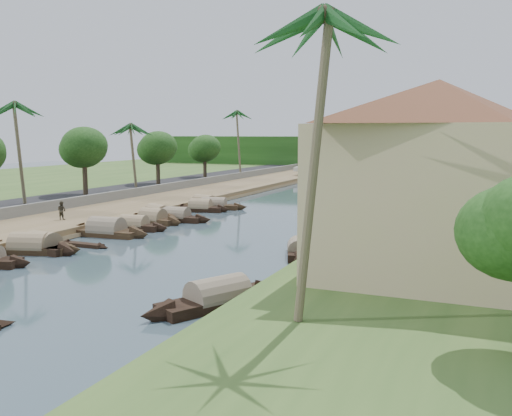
% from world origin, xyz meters
% --- Properties ---
extents(ground, '(220.00, 220.00, 0.00)m').
position_xyz_m(ground, '(0.00, 0.00, 0.00)').
color(ground, '#384B55').
rests_on(ground, ground).
extents(left_bank, '(10.00, 180.00, 0.80)m').
position_xyz_m(left_bank, '(-16.00, 20.00, 0.40)').
color(left_bank, brown).
rests_on(left_bank, ground).
extents(right_bank, '(16.00, 180.00, 1.20)m').
position_xyz_m(right_bank, '(19.00, 20.00, 0.60)').
color(right_bank, '#315120').
rests_on(right_bank, ground).
extents(road, '(8.00, 180.00, 1.40)m').
position_xyz_m(road, '(-24.50, 20.00, 0.70)').
color(road, black).
rests_on(road, ground).
extents(retaining_wall, '(0.40, 180.00, 1.10)m').
position_xyz_m(retaining_wall, '(-20.20, 20.00, 1.35)').
color(retaining_wall, slate).
rests_on(retaining_wall, left_bank).
extents(treeline, '(120.00, 14.00, 8.00)m').
position_xyz_m(treeline, '(0.00, 100.00, 4.00)').
color(treeline, '#15360E').
rests_on(treeline, ground).
extents(bridge, '(28.00, 4.00, 2.40)m').
position_xyz_m(bridge, '(0.00, 72.00, 1.72)').
color(bridge, '#A4A49A').
rests_on(bridge, ground).
extents(building_near, '(14.85, 14.85, 10.20)m').
position_xyz_m(building_near, '(18.99, -2.00, 6.38)').
color(building_near, tan).
rests_on(building_near, right_bank).
extents(building_mid, '(14.11, 14.11, 9.70)m').
position_xyz_m(building_mid, '(19.99, 14.00, 6.13)').
color(building_mid, '#D3A995').
rests_on(building_mid, right_bank).
extents(building_far, '(15.59, 15.59, 10.20)m').
position_xyz_m(building_far, '(18.99, 28.00, 6.38)').
color(building_far, beige).
rests_on(building_far, right_bank).
extents(building_distant, '(12.62, 12.62, 9.20)m').
position_xyz_m(building_distant, '(19.99, 48.00, 5.88)').
color(building_distant, tan).
rests_on(building_distant, right_bank).
extents(sampan_4, '(8.12, 3.96, 2.26)m').
position_xyz_m(sampan_4, '(-9.45, -0.81, 0.42)').
color(sampan_4, black).
rests_on(sampan_4, ground).
extents(sampan_5, '(7.00, 2.47, 2.20)m').
position_xyz_m(sampan_5, '(-8.93, -0.11, 0.42)').
color(sampan_5, black).
rests_on(sampan_5, ground).
extents(sampan_6, '(8.44, 2.55, 2.45)m').
position_xyz_m(sampan_6, '(-8.79, 7.18, 0.42)').
color(sampan_6, black).
rests_on(sampan_6, ground).
extents(sampan_7, '(7.20, 1.99, 1.93)m').
position_xyz_m(sampan_7, '(-8.44, 10.66, 0.41)').
color(sampan_7, black).
rests_on(sampan_7, ground).
extents(sampan_8, '(7.10, 2.31, 2.17)m').
position_xyz_m(sampan_8, '(-8.93, 14.51, 0.42)').
color(sampan_8, black).
rests_on(sampan_8, ground).
extents(sampan_9, '(8.12, 1.93, 2.06)m').
position_xyz_m(sampan_9, '(-7.70, 16.69, 0.41)').
color(sampan_9, black).
rests_on(sampan_9, ground).
extents(sampan_10, '(7.99, 5.30, 2.24)m').
position_xyz_m(sampan_10, '(-9.99, 17.03, 0.42)').
color(sampan_10, black).
rests_on(sampan_10, ground).
extents(sampan_11, '(7.22, 2.90, 2.05)m').
position_xyz_m(sampan_11, '(-8.82, 23.93, 0.41)').
color(sampan_11, black).
rests_on(sampan_11, ground).
extents(sampan_12, '(8.26, 3.18, 1.97)m').
position_xyz_m(sampan_12, '(-8.34, 26.31, 0.41)').
color(sampan_12, black).
rests_on(sampan_12, ground).
extents(sampan_13, '(7.95, 4.10, 2.16)m').
position_xyz_m(sampan_13, '(-10.15, 27.34, 0.41)').
color(sampan_13, black).
rests_on(sampan_13, ground).
extents(sampan_14, '(5.62, 8.79, 2.19)m').
position_xyz_m(sampan_14, '(9.13, -6.99, 0.41)').
color(sampan_14, black).
rests_on(sampan_14, ground).
extents(sampan_15, '(3.47, 6.52, 1.80)m').
position_xyz_m(sampan_15, '(8.99, 5.89, 0.40)').
color(sampan_15, black).
rests_on(sampan_15, ground).
extents(sampan_16, '(1.80, 8.27, 2.04)m').
position_xyz_m(sampan_16, '(10.05, 26.53, 0.41)').
color(sampan_16, black).
rests_on(sampan_16, ground).
extents(canoe_1, '(4.81, 0.87, 0.78)m').
position_xyz_m(canoe_1, '(-7.51, 2.69, 0.10)').
color(canoe_1, black).
rests_on(canoe_1, ground).
extents(canoe_2, '(4.87, 2.42, 0.72)m').
position_xyz_m(canoe_2, '(-9.87, 24.22, 0.10)').
color(canoe_2, black).
rests_on(canoe_2, ground).
extents(palm_0, '(3.20, 3.20, 13.51)m').
position_xyz_m(palm_0, '(15.00, -10.95, 12.85)').
color(palm_0, brown).
rests_on(palm_0, ground).
extents(palm_1, '(3.20, 3.20, 10.96)m').
position_xyz_m(palm_1, '(16.00, 7.53, 10.41)').
color(palm_1, brown).
rests_on(palm_1, ground).
extents(palm_2, '(3.20, 3.20, 12.03)m').
position_xyz_m(palm_2, '(15.00, 22.28, 11.45)').
color(palm_2, brown).
rests_on(palm_2, ground).
extents(palm_3, '(3.20, 3.20, 10.77)m').
position_xyz_m(palm_3, '(16.00, 37.25, 10.22)').
color(palm_3, brown).
rests_on(palm_3, ground).
extents(palm_5, '(3.20, 3.20, 11.92)m').
position_xyz_m(palm_5, '(-24.00, 13.07, 11.52)').
color(palm_5, brown).
rests_on(palm_5, ground).
extents(palm_6, '(3.20, 3.20, 9.92)m').
position_xyz_m(palm_6, '(-22.00, 30.31, 9.59)').
color(palm_6, brown).
rests_on(palm_6, ground).
extents(palm_7, '(3.20, 3.20, 10.99)m').
position_xyz_m(palm_7, '(14.00, 56.60, 10.42)').
color(palm_7, brown).
rests_on(palm_7, ground).
extents(palm_8, '(3.20, 3.20, 12.66)m').
position_xyz_m(palm_8, '(-20.50, 59.84, 12.23)').
color(palm_8, brown).
rests_on(palm_8, ground).
extents(tree_3, '(5.47, 5.47, 7.90)m').
position_xyz_m(tree_3, '(-24.00, 22.88, 6.97)').
color(tree_3, '#413425').
rests_on(tree_3, ground).
extents(tree_4, '(5.42, 5.42, 7.43)m').
position_xyz_m(tree_4, '(-24.00, 38.89, 6.53)').
color(tree_4, '#413425').
rests_on(tree_4, ground).
extents(tree_5, '(5.11, 5.11, 6.89)m').
position_xyz_m(tree_5, '(-24.00, 53.32, 6.12)').
color(tree_5, '#413425').
rests_on(tree_5, ground).
extents(person_far, '(0.86, 0.69, 1.71)m').
position_xyz_m(person_far, '(-15.16, 8.88, 1.66)').
color(person_far, '#343025').
rests_on(person_far, left_bank).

